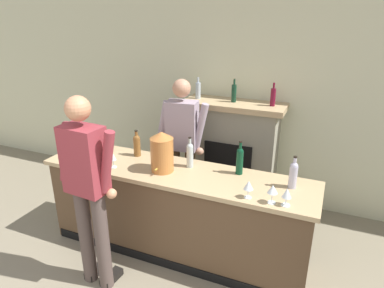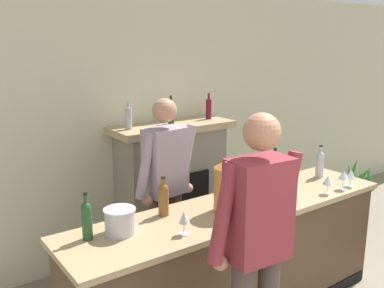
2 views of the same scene
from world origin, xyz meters
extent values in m
cube|color=beige|center=(0.00, 4.00, 1.38)|extent=(12.00, 0.07, 2.75)
cube|color=brown|center=(-0.13, 2.47, 0.46)|extent=(2.75, 0.60, 0.92)
cube|color=tan|center=(-0.13, 2.47, 0.95)|extent=(2.82, 0.67, 0.04)
cube|color=gray|center=(0.09, 3.75, 0.67)|extent=(1.13, 0.44, 1.33)
cube|color=black|center=(0.09, 3.52, 0.49)|extent=(0.62, 0.02, 0.85)
cube|color=tan|center=(0.09, 3.73, 1.37)|extent=(1.29, 0.52, 0.07)
cylinder|color=#A1AFBB|center=(-0.40, 3.73, 1.51)|extent=(0.07, 0.07, 0.21)
cylinder|color=#A1AFBB|center=(-0.40, 3.73, 1.64)|extent=(0.03, 0.03, 0.07)
cylinder|color=#123422|center=(0.08, 3.73, 1.51)|extent=(0.06, 0.06, 0.22)
cylinder|color=#123422|center=(0.08, 3.73, 1.66)|extent=(0.02, 0.02, 0.07)
cylinder|color=maroon|center=(0.57, 3.73, 1.51)|extent=(0.06, 0.06, 0.21)
cylinder|color=maroon|center=(0.57, 3.73, 1.65)|extent=(0.02, 0.02, 0.07)
cylinder|color=brown|center=(2.74, 3.25, 0.12)|extent=(0.25, 0.25, 0.25)
cylinder|color=#332319|center=(2.74, 3.25, 0.24)|extent=(0.22, 0.22, 0.02)
cone|color=#439033|center=(2.86, 3.27, 0.44)|extent=(0.19, 0.36, 0.38)
cone|color=#338B2E|center=(2.77, 3.37, 0.48)|extent=(0.27, 0.18, 0.42)
cone|color=#418A3C|center=(2.65, 3.31, 0.46)|extent=(0.25, 0.30, 0.39)
cone|color=#33893F|center=(2.65, 3.18, 0.43)|extent=(0.28, 0.32, 0.36)
cone|color=#348A3B|center=(2.79, 3.12, 0.46)|extent=(0.40, 0.25, 0.42)
cube|color=maroon|center=(-0.62, 1.74, 1.30)|extent=(0.38, 0.25, 0.60)
cylinder|color=maroon|center=(-0.39, 1.74, 1.32)|extent=(0.20, 0.08, 0.57)
sphere|color=tan|center=(-0.39, 1.76, 1.02)|extent=(0.09, 0.09, 0.09)
cylinder|color=maroon|center=(-0.85, 1.77, 1.32)|extent=(0.20, 0.08, 0.57)
sphere|color=tan|center=(-0.85, 1.79, 1.02)|extent=(0.09, 0.09, 0.09)
sphere|color=tan|center=(-0.62, 1.74, 1.75)|extent=(0.21, 0.21, 0.21)
cylinder|color=brown|center=(-0.46, 3.13, 0.46)|extent=(0.13, 0.13, 0.92)
cylinder|color=brown|center=(-0.26, 3.15, 0.46)|extent=(0.13, 0.13, 0.92)
cube|color=black|center=(-0.25, 3.08, 0.04)|extent=(0.13, 0.25, 0.07)
cube|color=#A190A0|center=(-0.36, 3.14, 1.22)|extent=(0.38, 0.26, 0.58)
cylinder|color=#A190A0|center=(-0.59, 3.09, 1.23)|extent=(0.20, 0.08, 0.57)
sphere|color=tan|center=(-0.58, 3.07, 0.93)|extent=(0.09, 0.09, 0.09)
cylinder|color=#A190A0|center=(-0.13, 3.15, 1.23)|extent=(0.20, 0.08, 0.57)
sphere|color=tan|center=(-0.13, 3.13, 0.93)|extent=(0.09, 0.09, 0.09)
sphere|color=tan|center=(-0.36, 3.14, 1.66)|extent=(0.21, 0.21, 0.21)
cylinder|color=#B66F35|center=(-0.25, 2.42, 1.14)|extent=(0.23, 0.23, 0.35)
cone|color=#B66F35|center=(-0.25, 2.42, 1.35)|extent=(0.23, 0.23, 0.07)
cylinder|color=#B29333|center=(-0.25, 2.29, 1.04)|extent=(0.02, 0.04, 0.02)
cylinder|color=silver|center=(-1.09, 2.56, 1.05)|extent=(0.20, 0.20, 0.16)
cylinder|color=silver|center=(-1.09, 2.56, 1.14)|extent=(0.22, 0.22, 0.01)
cylinder|color=#0A3620|center=(0.48, 2.66, 1.09)|extent=(0.07, 0.07, 0.24)
sphere|color=#0A3620|center=(0.48, 2.66, 1.21)|extent=(0.07, 0.07, 0.07)
cylinder|color=#0A3620|center=(0.48, 2.66, 1.25)|extent=(0.03, 0.03, 0.09)
cylinder|color=black|center=(0.48, 2.66, 1.30)|extent=(0.03, 0.03, 0.01)
cylinder|color=#254D27|center=(-1.30, 2.60, 1.08)|extent=(0.07, 0.07, 0.22)
sphere|color=#254D27|center=(-1.30, 2.60, 1.19)|extent=(0.06, 0.06, 0.06)
cylinder|color=#254D27|center=(-1.30, 2.60, 1.23)|extent=(0.03, 0.03, 0.09)
cylinder|color=black|center=(-1.30, 2.60, 1.28)|extent=(0.03, 0.03, 0.01)
cylinder|color=#ADAABE|center=(1.00, 2.57, 1.07)|extent=(0.07, 0.07, 0.21)
sphere|color=#ADAABE|center=(1.00, 2.57, 1.18)|extent=(0.07, 0.07, 0.07)
cylinder|color=#ADAABE|center=(1.00, 2.57, 1.22)|extent=(0.03, 0.03, 0.08)
cylinder|color=black|center=(1.00, 2.57, 1.27)|extent=(0.03, 0.03, 0.01)
cylinder|color=brown|center=(-0.69, 2.65, 1.07)|extent=(0.08, 0.08, 0.21)
sphere|color=brown|center=(-0.69, 2.65, 1.17)|extent=(0.07, 0.07, 0.07)
cylinder|color=brown|center=(-0.69, 2.65, 1.21)|extent=(0.03, 0.03, 0.08)
cylinder|color=black|center=(-0.69, 2.65, 1.26)|extent=(0.03, 0.03, 0.01)
cylinder|color=#A9B5B7|center=(-0.03, 2.62, 1.08)|extent=(0.07, 0.07, 0.23)
sphere|color=#A9B5B7|center=(-0.03, 2.62, 1.19)|extent=(0.07, 0.07, 0.07)
cylinder|color=#A9B5B7|center=(-0.03, 2.62, 1.24)|extent=(0.03, 0.03, 0.09)
cylinder|color=black|center=(-0.03, 2.62, 1.29)|extent=(0.03, 0.03, 0.01)
cylinder|color=silver|center=(0.99, 2.23, 0.97)|extent=(0.08, 0.08, 0.01)
cylinder|color=silver|center=(0.99, 2.23, 1.01)|extent=(0.01, 0.01, 0.07)
cone|color=silver|center=(0.99, 2.23, 1.09)|extent=(0.08, 0.08, 0.08)
cylinder|color=silver|center=(0.88, 2.23, 0.97)|extent=(0.07, 0.07, 0.01)
cylinder|color=silver|center=(0.88, 2.23, 1.02)|extent=(0.01, 0.01, 0.09)
cone|color=silver|center=(0.88, 2.23, 1.10)|extent=(0.09, 0.09, 0.07)
cylinder|color=silver|center=(0.67, 2.23, 0.97)|extent=(0.07, 0.07, 0.01)
cylinder|color=silver|center=(0.67, 2.23, 1.01)|extent=(0.01, 0.01, 0.08)
cone|color=silver|center=(0.67, 2.23, 1.09)|extent=(0.08, 0.08, 0.08)
cylinder|color=silver|center=(-0.75, 2.29, 0.97)|extent=(0.07, 0.07, 0.01)
cylinder|color=silver|center=(-0.75, 2.29, 1.01)|extent=(0.01, 0.01, 0.08)
cone|color=silver|center=(-0.75, 2.29, 1.09)|extent=(0.07, 0.07, 0.08)
camera|label=1|loc=(1.24, -0.33, 2.47)|focal=32.00mm
camera|label=2|loc=(-2.24, 0.13, 2.22)|focal=40.00mm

